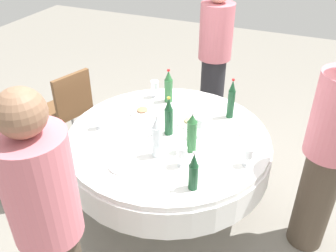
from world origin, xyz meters
The scene contains 24 objects.
ground_plane centered at (0.00, 0.00, 0.00)m, with size 10.00×10.00×0.00m, color gray.
dining_table centered at (0.00, 0.00, 0.60)m, with size 1.56×1.56×0.74m.
bottle_dark_green_front centered at (-0.43, 0.36, 0.90)m, with size 0.06×0.06×0.34m.
bottle_green_north centered at (-0.48, -0.20, 0.88)m, with size 0.07×0.07×0.30m.
bottle_dark_green_right centered at (0.48, 0.37, 0.87)m, with size 0.06×0.06×0.28m.
bottle_dark_green_left centered at (-0.01, 0.00, 0.88)m, with size 0.07×0.07×0.31m.
bottle_green_rear centered at (0.12, 0.23, 0.89)m, with size 0.07×0.07×0.31m.
bottle_clear_far centered at (0.27, 0.03, 0.89)m, with size 0.07×0.07×0.32m.
wine_glass_left centered at (0.13, -0.52, 0.83)m, with size 0.06×0.06×0.14m.
wine_glass_rear centered at (-0.50, -0.34, 0.85)m, with size 0.07×0.07×0.15m.
wine_glass_far centered at (-0.06, 0.23, 0.86)m, with size 0.06×0.06×0.17m.
wine_glass_west centered at (0.31, 0.23, 0.85)m, with size 0.07×0.07×0.15m.
wine_glass_mid centered at (0.13, 0.63, 0.83)m, with size 0.06×0.06×0.13m.
plate_mid centered at (-0.21, 0.09, 0.75)m, with size 0.20×0.20×0.04m.
plate_outer centered at (0.46, -0.13, 0.75)m, with size 0.21×0.21×0.02m.
plate_east centered at (-0.22, -0.32, 0.75)m, with size 0.22×0.22×0.04m.
knife_north centered at (0.19, -0.15, 0.74)m, with size 0.18×0.02×0.01m, color silver.
spoon_right centered at (-0.42, -0.05, 0.74)m, with size 0.18×0.02×0.01m, color silver.
folded_napkin centered at (-0.27, 0.44, 0.75)m, with size 0.15×0.15×0.02m, color white.
person_front centered at (-0.08, 1.12, 0.85)m, with size 0.34×0.34×1.61m.
person_north centered at (1.17, -0.15, 0.87)m, with size 0.34×0.34×1.65m.
person_right centered at (-1.40, -0.07, 0.85)m, with size 0.34×0.34×1.61m.
chair_far centered at (0.31, -1.19, 0.52)m, with size 0.49×0.49×0.87m.
chair_west centered at (-0.39, -1.23, 0.52)m, with size 0.50×0.50×0.87m.
Camera 1 is at (2.11, 0.90, 2.29)m, focal length 39.18 mm.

